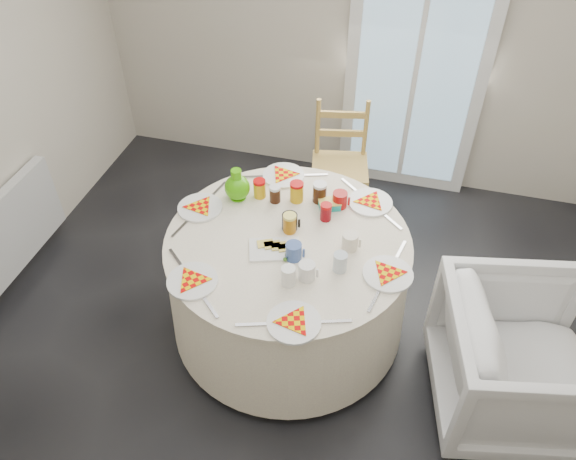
% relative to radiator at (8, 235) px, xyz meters
% --- Properties ---
extents(floor, '(4.00, 4.00, 0.00)m').
position_rel_radiator_xyz_m(floor, '(1.94, -0.20, -0.38)').
color(floor, black).
rests_on(floor, ground).
extents(wall_back, '(4.00, 0.02, 2.60)m').
position_rel_radiator_xyz_m(wall_back, '(1.94, 1.80, 0.92)').
color(wall_back, '#BCB5A3').
rests_on(wall_back, floor).
extents(glass_door, '(1.00, 0.08, 2.10)m').
position_rel_radiator_xyz_m(glass_door, '(2.34, 1.75, 0.67)').
color(glass_door, silver).
rests_on(glass_door, floor).
extents(radiator, '(0.07, 1.00, 0.55)m').
position_rel_radiator_xyz_m(radiator, '(0.00, 0.00, 0.00)').
color(radiator, silver).
rests_on(radiator, floor).
extents(table, '(1.39, 1.39, 0.70)m').
position_rel_radiator_xyz_m(table, '(1.85, 0.07, -0.01)').
color(table, '#F5EEC6').
rests_on(table, floor).
extents(wooden_chair, '(0.47, 0.45, 0.90)m').
position_rel_radiator_xyz_m(wooden_chair, '(1.93, 1.20, 0.09)').
color(wooden_chair, tan).
rests_on(wooden_chair, floor).
extents(armchair, '(0.91, 0.95, 0.83)m').
position_rel_radiator_xyz_m(armchair, '(3.15, -0.14, 0.01)').
color(armchair, silver).
rests_on(armchair, floor).
extents(place_settings, '(1.77, 1.77, 0.03)m').
position_rel_radiator_xyz_m(place_settings, '(1.85, 0.07, 0.39)').
color(place_settings, silver).
rests_on(place_settings, table).
extents(jar_cluster, '(0.52, 0.33, 0.14)m').
position_rel_radiator_xyz_m(jar_cluster, '(1.79, 0.34, 0.44)').
color(jar_cluster, '#9C6B12').
rests_on(jar_cluster, table).
extents(butter_tub, '(0.15, 0.13, 0.05)m').
position_rel_radiator_xyz_m(butter_tub, '(2.01, 0.40, 0.41)').
color(butter_tub, teal).
rests_on(butter_tub, table).
extents(green_pitcher, '(0.19, 0.19, 0.19)m').
position_rel_radiator_xyz_m(green_pitcher, '(1.46, 0.35, 0.49)').
color(green_pitcher, '#40AE07').
rests_on(green_pitcher, table).
extents(cheese_platter, '(0.31, 0.25, 0.03)m').
position_rel_radiator_xyz_m(cheese_platter, '(1.80, -0.02, 0.39)').
color(cheese_platter, silver).
rests_on(cheese_platter, table).
extents(mugs_glasses, '(0.83, 0.83, 0.12)m').
position_rel_radiator_xyz_m(mugs_glasses, '(2.01, 0.05, 0.43)').
color(mugs_glasses, gray).
rests_on(mugs_glasses, table).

